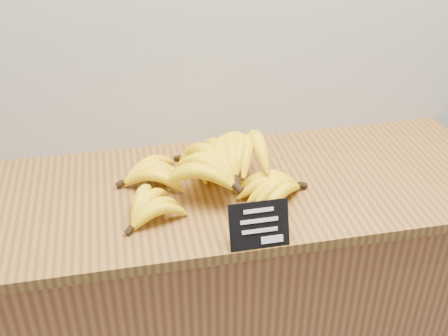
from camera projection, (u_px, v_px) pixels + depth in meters
counter at (221, 312)px, 1.76m from camera, size 1.29×0.50×0.90m
counter_top at (220, 191)px, 1.51m from camera, size 1.53×0.54×0.03m
chalkboard_sign at (259, 225)px, 1.28m from camera, size 0.14×0.04×0.11m
banana_pile at (212, 168)px, 1.47m from camera, size 0.51×0.38×0.13m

